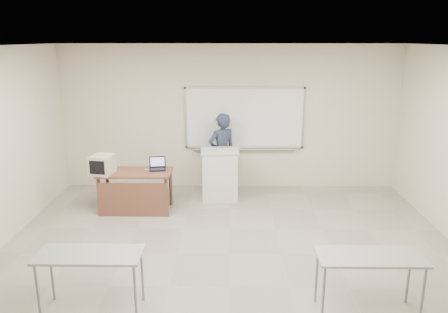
{
  "coord_description": "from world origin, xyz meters",
  "views": [
    {
      "loc": [
        0.01,
        -4.99,
        3.11
      ],
      "look_at": [
        -0.1,
        2.2,
        1.15
      ],
      "focal_mm": 35.0,
      "sensor_mm": 36.0,
      "label": 1
    }
  ],
  "objects_px": {
    "podium": "(220,175)",
    "laptop": "(158,166)",
    "instructor_desk": "(134,185)",
    "crt_monitor": "(102,164)",
    "keyboard": "(227,148)",
    "mouse": "(146,170)",
    "whiteboard": "(244,119)",
    "presenter": "(222,153)"
  },
  "relations": [
    {
      "from": "podium",
      "to": "laptop",
      "type": "bearing_deg",
      "value": -162.09
    },
    {
      "from": "instructor_desk",
      "to": "crt_monitor",
      "type": "distance_m",
      "value": 0.67
    },
    {
      "from": "keyboard",
      "to": "instructor_desk",
      "type": "bearing_deg",
      "value": -172.42
    },
    {
      "from": "laptop",
      "to": "keyboard",
      "type": "relative_size",
      "value": 0.65
    },
    {
      "from": "instructor_desk",
      "to": "keyboard",
      "type": "distance_m",
      "value": 1.93
    },
    {
      "from": "instructor_desk",
      "to": "mouse",
      "type": "relative_size",
      "value": 14.97
    },
    {
      "from": "whiteboard",
      "to": "podium",
      "type": "bearing_deg",
      "value": -123.07
    },
    {
      "from": "podium",
      "to": "keyboard",
      "type": "relative_size",
      "value": 2.17
    },
    {
      "from": "whiteboard",
      "to": "presenter",
      "type": "bearing_deg",
      "value": -146.66
    },
    {
      "from": "instructor_desk",
      "to": "keyboard",
      "type": "xyz_separation_m",
      "value": [
        1.68,
        0.79,
        0.5
      ]
    },
    {
      "from": "instructor_desk",
      "to": "presenter",
      "type": "xyz_separation_m",
      "value": [
        1.57,
        1.17,
        0.3
      ]
    },
    {
      "from": "keyboard",
      "to": "presenter",
      "type": "relative_size",
      "value": 0.28
    },
    {
      "from": "crt_monitor",
      "to": "laptop",
      "type": "distance_m",
      "value": 1.0
    },
    {
      "from": "podium",
      "to": "laptop",
      "type": "height_order",
      "value": "podium"
    },
    {
      "from": "laptop",
      "to": "mouse",
      "type": "xyz_separation_m",
      "value": [
        -0.2,
        -0.1,
        -0.04
      ]
    },
    {
      "from": "presenter",
      "to": "mouse",
      "type": "bearing_deg",
      "value": 6.64
    },
    {
      "from": "presenter",
      "to": "podium",
      "type": "bearing_deg",
      "value": 56.09
    },
    {
      "from": "keyboard",
      "to": "podium",
      "type": "bearing_deg",
      "value": -169.48
    },
    {
      "from": "whiteboard",
      "to": "instructor_desk",
      "type": "bearing_deg",
      "value": -144.0
    },
    {
      "from": "instructor_desk",
      "to": "mouse",
      "type": "bearing_deg",
      "value": 38.82
    },
    {
      "from": "instructor_desk",
      "to": "crt_monitor",
      "type": "relative_size",
      "value": 3.16
    },
    {
      "from": "crt_monitor",
      "to": "presenter",
      "type": "height_order",
      "value": "presenter"
    },
    {
      "from": "crt_monitor",
      "to": "mouse",
      "type": "bearing_deg",
      "value": 23.01
    },
    {
      "from": "crt_monitor",
      "to": "mouse",
      "type": "xyz_separation_m",
      "value": [
        0.75,
        0.17,
        -0.15
      ]
    },
    {
      "from": "crt_monitor",
      "to": "keyboard",
      "type": "relative_size",
      "value": 0.9
    },
    {
      "from": "whiteboard",
      "to": "mouse",
      "type": "height_order",
      "value": "whiteboard"
    },
    {
      "from": "whiteboard",
      "to": "crt_monitor",
      "type": "relative_size",
      "value": 5.91
    },
    {
      "from": "whiteboard",
      "to": "instructor_desk",
      "type": "height_order",
      "value": "whiteboard"
    },
    {
      "from": "instructor_desk",
      "to": "podium",
      "type": "bearing_deg",
      "value": 24.99
    },
    {
      "from": "whiteboard",
      "to": "crt_monitor",
      "type": "xyz_separation_m",
      "value": [
        -2.58,
        -1.49,
        -0.56
      ]
    },
    {
      "from": "whiteboard",
      "to": "crt_monitor",
      "type": "height_order",
      "value": "whiteboard"
    },
    {
      "from": "laptop",
      "to": "keyboard",
      "type": "bearing_deg",
      "value": 13.5
    },
    {
      "from": "podium",
      "to": "laptop",
      "type": "distance_m",
      "value": 1.25
    },
    {
      "from": "podium",
      "to": "crt_monitor",
      "type": "xyz_separation_m",
      "value": [
        -2.08,
        -0.72,
        0.41
      ]
    },
    {
      "from": "mouse",
      "to": "whiteboard",
      "type": "bearing_deg",
      "value": 43.72
    },
    {
      "from": "whiteboard",
      "to": "presenter",
      "type": "xyz_separation_m",
      "value": [
        -0.47,
        -0.31,
        -0.65
      ]
    },
    {
      "from": "keyboard",
      "to": "presenter",
      "type": "xyz_separation_m",
      "value": [
        -0.12,
        0.38,
        -0.2
      ]
    },
    {
      "from": "crt_monitor",
      "to": "presenter",
      "type": "relative_size",
      "value": 0.25
    },
    {
      "from": "whiteboard",
      "to": "laptop",
      "type": "bearing_deg",
      "value": -143.37
    },
    {
      "from": "keyboard",
      "to": "presenter",
      "type": "height_order",
      "value": "presenter"
    },
    {
      "from": "instructor_desk",
      "to": "presenter",
      "type": "distance_m",
      "value": 1.98
    },
    {
      "from": "podium",
      "to": "keyboard",
      "type": "xyz_separation_m",
      "value": [
        0.15,
        0.08,
        0.52
      ]
    }
  ]
}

